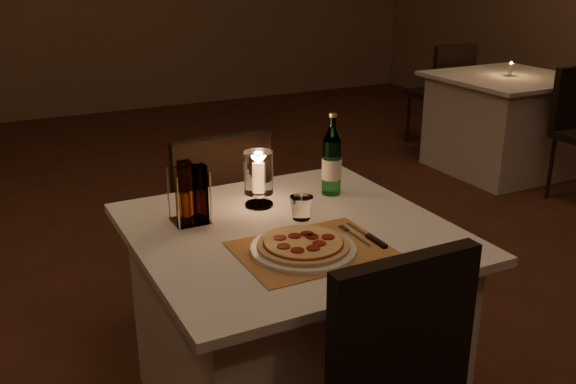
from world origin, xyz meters
name	(u,v)px	position (x,y,z in m)	size (l,w,h in m)	color
floor	(303,365)	(0.00, 0.00, -0.01)	(8.00, 10.00, 0.02)	#4D2618
main_table	(291,325)	(-0.19, -0.25, 0.37)	(1.00, 1.00, 0.74)	white
chair_far	(215,210)	(-0.19, 0.46, 0.55)	(0.42, 0.42, 0.90)	black
placemat	(312,250)	(-0.21, -0.43, 0.74)	(0.45, 0.34, 0.00)	#C38443
plate	(303,249)	(-0.24, -0.43, 0.75)	(0.32, 0.32, 0.01)	white
pizza	(303,244)	(-0.24, -0.43, 0.77)	(0.28, 0.28, 0.02)	#D8B77F
fork	(352,235)	(-0.04, -0.40, 0.75)	(0.02, 0.18, 0.00)	silver
knife	(372,239)	(-0.01, -0.46, 0.75)	(0.02, 0.22, 0.01)	black
tumbler	(301,208)	(-0.12, -0.19, 0.78)	(0.08, 0.08, 0.08)	white
water_bottle	(332,162)	(0.10, -0.03, 0.86)	(0.07, 0.07, 0.31)	#5FB171
hurricane_candle	(259,175)	(-0.19, -0.02, 0.86)	(0.10, 0.10, 0.20)	white
cruet_caddy	(190,196)	(-0.46, -0.06, 0.84)	(0.12, 0.12, 0.21)	white
neighbor_table_right	(504,123)	(2.60, 1.57, 0.37)	(1.00, 1.00, 0.74)	white
neighbor_chair_rb	(445,85)	(2.60, 2.28, 0.55)	(0.42, 0.42, 0.90)	black
neighbor_candle_right	(511,69)	(2.60, 1.57, 0.79)	(0.03, 0.03, 0.11)	white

